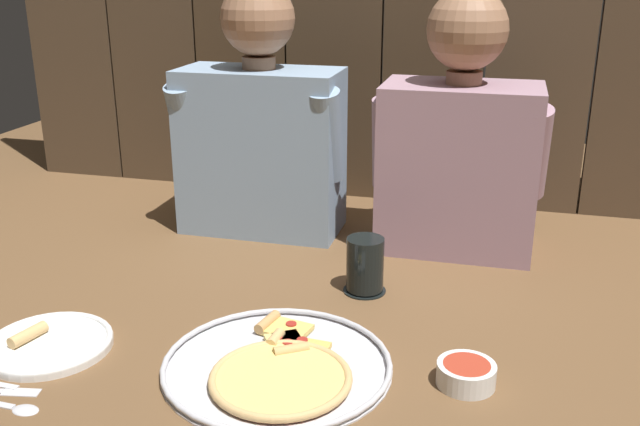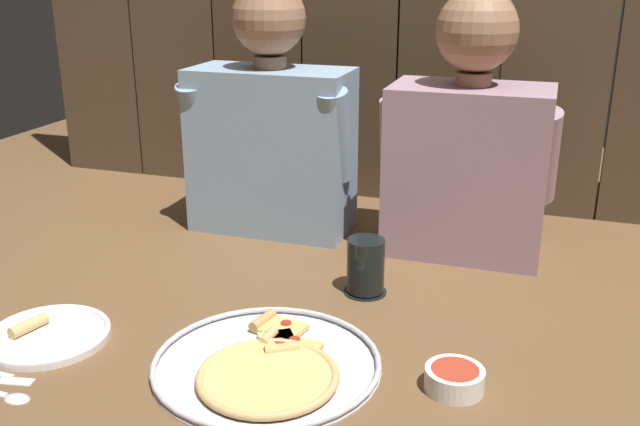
% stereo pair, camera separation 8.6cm
% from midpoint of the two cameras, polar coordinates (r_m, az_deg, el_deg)
% --- Properties ---
extents(ground_plane, '(3.20, 3.20, 0.00)m').
position_cam_midpoint_polar(ground_plane, '(1.40, 0.51, -8.32)').
color(ground_plane, brown).
extents(pizza_tray, '(0.39, 0.39, 0.03)m').
position_cam_midpoint_polar(pizza_tray, '(1.23, -2.26, -12.10)').
color(pizza_tray, silver).
rests_on(pizza_tray, ground).
extents(dinner_plate, '(0.22, 0.22, 0.03)m').
position_cam_midpoint_polar(dinner_plate, '(1.39, -19.29, -9.20)').
color(dinner_plate, white).
rests_on(dinner_plate, ground).
extents(drinking_glass, '(0.09, 0.09, 0.12)m').
position_cam_midpoint_polar(drinking_glass, '(1.47, 5.34, -4.32)').
color(drinking_glass, black).
rests_on(drinking_glass, ground).
extents(dipping_bowl, '(0.10, 0.10, 0.04)m').
position_cam_midpoint_polar(dipping_bowl, '(1.20, 12.76, -12.78)').
color(dipping_bowl, white).
rests_on(dipping_bowl, ground).
extents(table_spoon, '(0.14, 0.03, 0.01)m').
position_cam_midpoint_polar(table_spoon, '(1.25, -22.02, -13.31)').
color(table_spoon, silver).
rests_on(table_spoon, ground).
extents(diner_left, '(0.43, 0.21, 0.62)m').
position_cam_midpoint_polar(diner_left, '(1.77, -2.55, 7.41)').
color(diner_left, '#849EB7').
rests_on(diner_left, ground).
extents(diner_right, '(0.39, 0.22, 0.61)m').
position_cam_midpoint_polar(diner_right, '(1.67, 13.30, 5.94)').
color(diner_right, gray).
rests_on(diner_right, ground).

